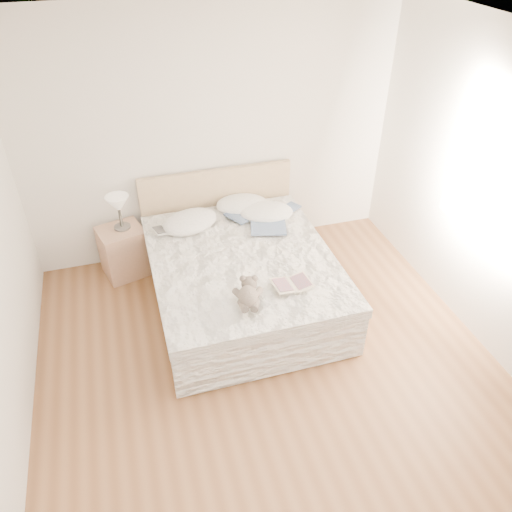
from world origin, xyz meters
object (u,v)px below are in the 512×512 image
at_px(nightstand, 124,251).
at_px(childrens_book, 292,284).
at_px(table_lamp, 118,206).
at_px(teddy_bear, 248,302).
at_px(bed, 240,275).
at_px(photo_book, 167,230).

xyz_separation_m(nightstand, childrens_book, (1.40, -1.44, 0.35)).
height_order(nightstand, table_lamp, table_lamp).
relative_size(childrens_book, teddy_bear, 1.08).
relative_size(bed, teddy_bear, 6.71).
height_order(nightstand, childrens_book, childrens_book).
relative_size(bed, nightstand, 3.83).
xyz_separation_m(bed, childrens_book, (0.30, -0.65, 0.32)).
height_order(bed, table_lamp, bed).
relative_size(nightstand, teddy_bear, 1.75).
distance_m(nightstand, childrens_book, 2.04).
relative_size(table_lamp, childrens_book, 1.09).
distance_m(table_lamp, childrens_book, 2.02).
height_order(table_lamp, childrens_book, table_lamp).
distance_m(photo_book, childrens_book, 1.51).
distance_m(nightstand, teddy_bear, 1.89).
bearing_deg(bed, nightstand, 144.20).
bearing_deg(nightstand, table_lamp, 43.94).
relative_size(nightstand, childrens_book, 1.61).
relative_size(bed, photo_book, 7.69).
xyz_separation_m(bed, photo_book, (-0.63, 0.54, 0.32)).
distance_m(photo_book, teddy_bear, 1.42).
xyz_separation_m(photo_book, childrens_book, (0.93, -1.19, 0.00)).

